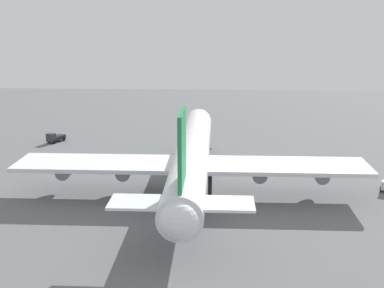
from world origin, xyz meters
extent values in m
plane|color=slate|center=(0.00, 0.00, 0.00)|extent=(263.06, 263.06, 0.00)
cylinder|color=silver|center=(0.00, 0.00, 6.53)|extent=(60.31, 5.96, 5.96)
sphere|color=silver|center=(30.16, 0.00, 6.53)|extent=(5.84, 5.84, 5.84)
sphere|color=silver|center=(-30.16, 0.00, 6.53)|extent=(5.07, 5.07, 5.07)
cube|color=#1E7F47|center=(-25.33, 0.00, 14.28)|extent=(8.44, 0.50, 9.54)
cube|color=silver|center=(-26.54, -4.77, 7.43)|extent=(5.43, 8.94, 0.36)
cube|color=silver|center=(-26.54, 4.77, 7.43)|extent=(5.43, 8.94, 0.36)
cube|color=silver|center=(-3.02, -16.03, 5.64)|extent=(10.25, 28.47, 0.70)
cube|color=silver|center=(-3.02, 16.03, 5.64)|extent=(10.25, 28.47, 0.70)
cylinder|color=gray|center=(-2.02, -11.75, 4.04)|extent=(4.77, 2.50, 2.50)
cylinder|color=gray|center=(-2.02, -22.29, 4.04)|extent=(4.77, 2.50, 2.50)
cylinder|color=gray|center=(-2.02, 11.75, 4.04)|extent=(4.77, 2.50, 2.50)
cylinder|color=gray|center=(-2.02, 22.29, 4.04)|extent=(4.77, 2.50, 2.50)
cylinder|color=black|center=(19.30, 0.00, 1.78)|extent=(0.70, 0.70, 3.55)
cylinder|color=black|center=(-3.02, -3.28, 1.78)|extent=(0.70, 0.70, 3.55)
cylinder|color=black|center=(-3.02, 3.28, 1.78)|extent=(0.70, 0.70, 3.55)
cylinder|color=black|center=(0.90, -33.85, 0.51)|extent=(1.03, 0.77, 1.03)
cube|color=#333338|center=(33.45, 36.46, 1.49)|extent=(2.28, 2.45, 2.01)
cube|color=#232328|center=(35.73, 35.39, 0.98)|extent=(3.96, 3.24, 1.00)
cylinder|color=black|center=(34.05, 37.36, 0.48)|extent=(0.99, 0.66, 0.97)
cylinder|color=black|center=(33.14, 35.43, 0.48)|extent=(0.99, 0.66, 0.97)
cylinder|color=black|center=(36.88, 36.03, 0.48)|extent=(0.99, 0.66, 0.97)
cylinder|color=black|center=(35.97, 34.09, 0.48)|extent=(0.99, 0.66, 0.97)
cone|color=orange|center=(29.59, -3.05, 0.33)|extent=(0.46, 0.46, 0.66)
camera|label=1|loc=(-87.93, -4.40, 30.44)|focal=48.14mm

